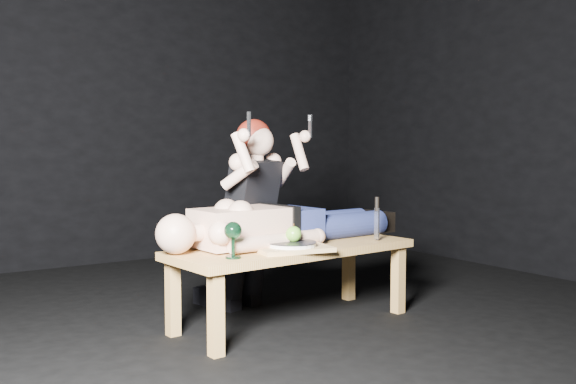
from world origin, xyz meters
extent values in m
plane|color=black|center=(0.00, 0.00, 0.00)|extent=(5.00, 5.00, 0.00)
plane|color=black|center=(0.00, 2.50, 1.50)|extent=(5.00, 0.00, 5.00)
cube|color=tan|center=(0.10, 0.03, 0.23)|extent=(1.48, 0.66, 0.45)
cube|color=tan|center=(-0.01, -0.12, 0.46)|extent=(0.44, 0.35, 0.02)
cylinder|color=white|center=(-0.01, -0.12, 0.48)|extent=(0.30, 0.30, 0.02)
sphere|color=green|center=(0.01, -0.11, 0.54)|extent=(0.09, 0.09, 0.09)
cube|color=#B2B2B7|center=(-0.20, -0.14, 0.45)|extent=(0.04, 0.15, 0.01)
cube|color=#B2B2B7|center=(0.18, -0.13, 0.45)|extent=(0.05, 0.15, 0.01)
cube|color=#B2B2B7|center=(0.09, -0.07, 0.45)|extent=(0.11, 0.13, 0.01)
camera|label=1|loc=(-1.87, -2.90, 1.00)|focal=39.20mm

